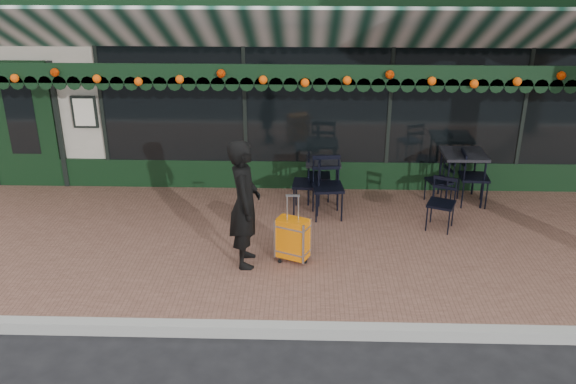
{
  "coord_description": "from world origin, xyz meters",
  "views": [
    {
      "loc": [
        0.02,
        -5.87,
        4.25
      ],
      "look_at": [
        -0.21,
        1.6,
        1.08
      ],
      "focal_mm": 38.0,
      "sensor_mm": 36.0,
      "label": 1
    }
  ],
  "objects_px": {
    "cafe_table_a": "(464,158)",
    "chair_a_front": "(441,204)",
    "woman": "(245,204)",
    "chair_a_right": "(474,178)",
    "suitcase": "(293,239)",
    "chair_b_front": "(328,188)",
    "chair_a_left": "(439,181)",
    "chair_b_left": "(307,184)",
    "cafe_table_b": "(323,164)",
    "chair_b_right": "(319,177)"
  },
  "relations": [
    {
      "from": "cafe_table_a",
      "to": "chair_a_front",
      "type": "relative_size",
      "value": 1.07
    },
    {
      "from": "woman",
      "to": "chair_a_right",
      "type": "bearing_deg",
      "value": -64.25
    },
    {
      "from": "suitcase",
      "to": "cafe_table_a",
      "type": "relative_size",
      "value": 1.13
    },
    {
      "from": "woman",
      "to": "chair_b_front",
      "type": "relative_size",
      "value": 1.79
    },
    {
      "from": "chair_a_right",
      "to": "chair_a_left",
      "type": "bearing_deg",
      "value": 88.53
    },
    {
      "from": "chair_b_left",
      "to": "chair_b_front",
      "type": "height_order",
      "value": "chair_b_front"
    },
    {
      "from": "chair_b_front",
      "to": "cafe_table_b",
      "type": "bearing_deg",
      "value": 88.35
    },
    {
      "from": "chair_a_right",
      "to": "chair_b_right",
      "type": "distance_m",
      "value": 2.52
    },
    {
      "from": "chair_a_right",
      "to": "chair_b_front",
      "type": "relative_size",
      "value": 0.96
    },
    {
      "from": "chair_a_left",
      "to": "chair_b_front",
      "type": "distance_m",
      "value": 1.94
    },
    {
      "from": "woman",
      "to": "chair_a_front",
      "type": "xyz_separation_m",
      "value": [
        2.81,
        1.12,
        -0.47
      ]
    },
    {
      "from": "cafe_table_a",
      "to": "woman",
      "type": "bearing_deg",
      "value": -147.04
    },
    {
      "from": "woman",
      "to": "chair_a_left",
      "type": "bearing_deg",
      "value": -59.3
    },
    {
      "from": "chair_a_right",
      "to": "chair_a_front",
      "type": "relative_size",
      "value": 1.17
    },
    {
      "from": "cafe_table_b",
      "to": "chair_a_left",
      "type": "height_order",
      "value": "chair_a_left"
    },
    {
      "from": "cafe_table_b",
      "to": "chair_a_right",
      "type": "bearing_deg",
      "value": -2.23
    },
    {
      "from": "chair_a_front",
      "to": "chair_b_front",
      "type": "relative_size",
      "value": 0.82
    },
    {
      "from": "suitcase",
      "to": "chair_b_left",
      "type": "xyz_separation_m",
      "value": [
        0.19,
        1.62,
        0.13
      ]
    },
    {
      "from": "cafe_table_b",
      "to": "woman",
      "type": "bearing_deg",
      "value": -116.64
    },
    {
      "from": "woman",
      "to": "cafe_table_b",
      "type": "relative_size",
      "value": 2.48
    },
    {
      "from": "suitcase",
      "to": "cafe_table_b",
      "type": "distance_m",
      "value": 2.13
    },
    {
      "from": "suitcase",
      "to": "chair_a_right",
      "type": "distance_m",
      "value": 3.5
    },
    {
      "from": "chair_b_right",
      "to": "chair_b_left",
      "type": "bearing_deg",
      "value": 158.64
    },
    {
      "from": "chair_b_right",
      "to": "chair_b_front",
      "type": "distance_m",
      "value": 0.72
    },
    {
      "from": "cafe_table_b",
      "to": "chair_b_left",
      "type": "bearing_deg",
      "value": -120.81
    },
    {
      "from": "woman",
      "to": "chair_b_front",
      "type": "distance_m",
      "value": 1.92
    },
    {
      "from": "chair_a_left",
      "to": "chair_a_front",
      "type": "distance_m",
      "value": 0.99
    },
    {
      "from": "chair_a_front",
      "to": "chair_b_right",
      "type": "bearing_deg",
      "value": 171.5
    },
    {
      "from": "woman",
      "to": "chair_b_front",
      "type": "height_order",
      "value": "woman"
    },
    {
      "from": "cafe_table_a",
      "to": "chair_a_right",
      "type": "distance_m",
      "value": 0.36
    },
    {
      "from": "chair_a_right",
      "to": "chair_b_left",
      "type": "xyz_separation_m",
      "value": [
        -2.71,
        -0.35,
        -0.01
      ]
    },
    {
      "from": "chair_a_right",
      "to": "chair_a_front",
      "type": "height_order",
      "value": "chair_a_right"
    },
    {
      "from": "chair_a_right",
      "to": "chair_b_right",
      "type": "xyz_separation_m",
      "value": [
        -2.51,
        0.15,
        -0.07
      ]
    },
    {
      "from": "cafe_table_a",
      "to": "chair_b_left",
      "type": "relative_size",
      "value": 0.93
    },
    {
      "from": "chair_b_left",
      "to": "chair_b_right",
      "type": "relative_size",
      "value": 1.16
    },
    {
      "from": "chair_a_left",
      "to": "chair_b_right",
      "type": "relative_size",
      "value": 0.96
    },
    {
      "from": "cafe_table_a",
      "to": "chair_a_right",
      "type": "xyz_separation_m",
      "value": [
        0.17,
        -0.12,
        -0.3
      ]
    },
    {
      "from": "cafe_table_a",
      "to": "chair_b_front",
      "type": "distance_m",
      "value": 2.33
    },
    {
      "from": "chair_a_left",
      "to": "chair_a_right",
      "type": "xyz_separation_m",
      "value": [
        0.55,
        -0.05,
        0.09
      ]
    },
    {
      "from": "suitcase",
      "to": "chair_b_front",
      "type": "distance_m",
      "value": 1.51
    },
    {
      "from": "woman",
      "to": "chair_a_left",
      "type": "height_order",
      "value": "woman"
    },
    {
      "from": "suitcase",
      "to": "chair_b_left",
      "type": "distance_m",
      "value": 1.63
    },
    {
      "from": "woman",
      "to": "chair_a_right",
      "type": "xyz_separation_m",
      "value": [
        3.52,
        2.05,
        -0.4
      ]
    },
    {
      "from": "chair_a_left",
      "to": "chair_a_right",
      "type": "distance_m",
      "value": 0.56
    },
    {
      "from": "chair_a_left",
      "to": "chair_b_left",
      "type": "xyz_separation_m",
      "value": [
        -2.16,
        -0.39,
        0.08
      ]
    },
    {
      "from": "cafe_table_b",
      "to": "chair_b_right",
      "type": "xyz_separation_m",
      "value": [
        -0.07,
        0.06,
        -0.24
      ]
    },
    {
      "from": "suitcase",
      "to": "cafe_table_b",
      "type": "relative_size",
      "value": 1.37
    },
    {
      "from": "suitcase",
      "to": "cafe_table_a",
      "type": "xyz_separation_m",
      "value": [
        2.72,
        2.09,
        0.44
      ]
    },
    {
      "from": "cafe_table_a",
      "to": "suitcase",
      "type": "bearing_deg",
      "value": -142.51
    },
    {
      "from": "suitcase",
      "to": "cafe_table_a",
      "type": "height_order",
      "value": "suitcase"
    }
  ]
}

